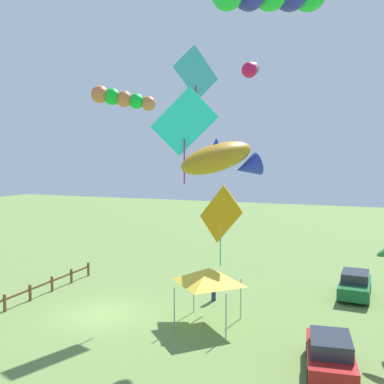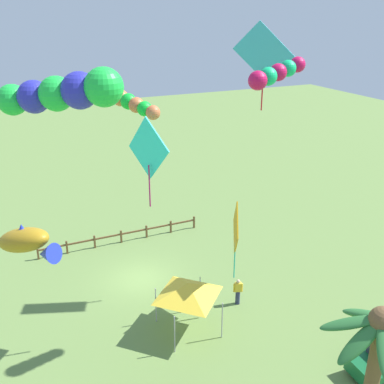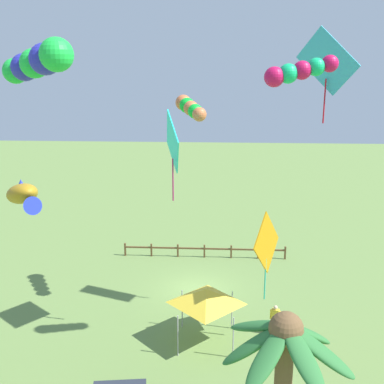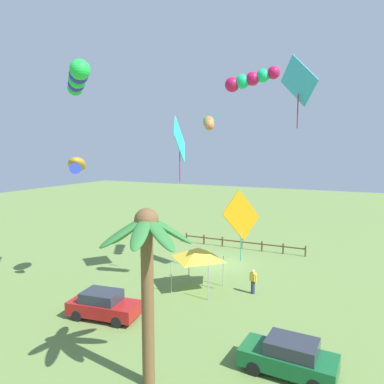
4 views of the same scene
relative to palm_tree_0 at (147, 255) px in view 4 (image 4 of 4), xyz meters
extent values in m
plane|color=olive|center=(3.07, -15.46, -5.28)|extent=(120.00, 120.00, 0.00)
cylinder|color=brown|center=(-0.01, 0.00, -1.96)|extent=(0.49, 0.49, 6.63)
ellipsoid|color=#2D7033|center=(0.81, 0.01, 0.87)|extent=(1.80, 0.59, 1.42)
ellipsoid|color=#2D7033|center=(0.52, 0.73, 0.99)|extent=(1.60, 1.89, 1.20)
ellipsoid|color=#2D7033|center=(-0.33, 0.89, 1.08)|extent=(1.21, 2.07, 1.02)
ellipsoid|color=#2D7033|center=(-0.82, 0.42, 1.01)|extent=(1.98, 1.40, 1.16)
ellipsoid|color=#2D7033|center=(-0.70, -0.51, 0.92)|extent=(1.84, 1.56, 1.32)
ellipsoid|color=#2D7033|center=(-0.08, -0.90, 1.00)|extent=(0.73, 1.96, 1.19)
ellipsoid|color=#2D7033|center=(0.68, -0.63, 1.05)|extent=(1.85, 1.75, 1.08)
sphere|color=brown|center=(-0.01, 0.00, 1.36)|extent=(0.93, 0.93, 0.93)
cube|color=brown|center=(-3.01, -20.65, -4.80)|extent=(0.12, 0.12, 0.95)
cube|color=brown|center=(-1.08, -20.65, -4.80)|extent=(0.12, 0.12, 0.95)
cube|color=brown|center=(0.84, -20.65, -4.80)|extent=(0.12, 0.12, 0.95)
cube|color=brown|center=(2.77, -20.65, -4.80)|extent=(0.12, 0.12, 0.95)
cube|color=brown|center=(4.69, -20.65, -4.80)|extent=(0.12, 0.12, 0.95)
cube|color=brown|center=(6.62, -20.65, -4.80)|extent=(0.12, 0.12, 0.95)
cube|color=brown|center=(8.54, -20.65, -4.80)|extent=(0.12, 0.12, 0.95)
cube|color=brown|center=(2.77, -20.65, -4.61)|extent=(11.65, 0.09, 0.11)
cube|color=#145B2D|center=(-4.86, -3.07, -4.68)|extent=(3.98, 1.88, 0.70)
cube|color=#282D38|center=(-5.01, -3.06, -4.05)|extent=(2.10, 1.59, 0.56)
cylinder|color=black|center=(-3.62, -2.34, -4.98)|extent=(0.61, 0.21, 0.60)
cylinder|color=black|center=(-3.69, -3.91, -4.98)|extent=(0.61, 0.21, 0.60)
cylinder|color=black|center=(-6.11, -3.79, -4.98)|extent=(0.61, 0.21, 0.60)
cube|color=#A51919|center=(5.28, -3.82, -4.68)|extent=(4.09, 2.20, 0.70)
cube|color=#282D38|center=(5.43, -3.80, -4.05)|extent=(2.21, 1.75, 0.56)
cylinder|color=black|center=(4.19, -4.76, -4.98)|extent=(0.62, 0.26, 0.60)
cylinder|color=black|center=(3.98, -3.21, -4.98)|extent=(0.62, 0.26, 0.60)
cylinder|color=black|center=(6.58, -4.44, -4.98)|extent=(0.62, 0.26, 0.60)
cylinder|color=black|center=(6.37, -2.89, -4.98)|extent=(0.62, 0.26, 0.60)
cylinder|color=#2D3351|center=(-1.17, -10.72, -4.86)|extent=(0.26, 0.26, 0.84)
cube|color=yellow|center=(-1.17, -10.72, -4.17)|extent=(0.44, 0.35, 0.54)
sphere|color=beige|center=(-1.17, -10.72, -3.79)|extent=(0.21, 0.21, 0.21)
cylinder|color=yellow|center=(-1.39, -10.64, -4.22)|extent=(0.09, 0.09, 0.52)
cylinder|color=yellow|center=(-0.96, -10.80, -4.22)|extent=(0.09, 0.09, 0.52)
cylinder|color=#9E9EA3|center=(1.02, -11.11, -4.23)|extent=(0.06, 0.06, 2.10)
cylinder|color=#9E9EA3|center=(3.62, -11.11, -4.23)|extent=(0.06, 0.06, 2.10)
cylinder|color=#9E9EA3|center=(1.02, -8.51, -4.23)|extent=(0.06, 0.06, 2.10)
cylinder|color=#9E9EA3|center=(3.62, -8.51, -4.23)|extent=(0.06, 0.06, 2.10)
pyramid|color=yellow|center=(2.32, -9.81, -2.80)|extent=(2.86, 2.86, 0.75)
ellipsoid|color=#B6831A|center=(9.81, -6.98, 3.01)|extent=(2.39, 2.59, 1.42)
cone|color=#2335C7|center=(9.18, -6.19, 2.73)|extent=(1.12, 1.15, 0.89)
cone|color=#2335C7|center=(9.81, -6.98, 3.38)|extent=(0.64, 0.64, 0.46)
cube|color=orange|center=(-0.51, -10.11, -0.09)|extent=(1.49, 2.96, 3.27)
cylinder|color=#35BF9A|center=(-0.51, -10.11, -1.95)|extent=(0.07, 0.07, 2.13)
sphere|color=#D36D3D|center=(3.81, -15.00, 6.14)|extent=(0.87, 0.87, 0.87)
sphere|color=#11C62E|center=(3.56, -14.46, 6.04)|extent=(0.83, 0.83, 0.83)
sphere|color=#D36D3D|center=(3.32, -13.91, 5.93)|extent=(0.80, 0.80, 0.80)
sphere|color=#11C62E|center=(3.08, -13.37, 5.82)|extent=(0.76, 0.76, 0.76)
sphere|color=#D36D3D|center=(2.83, -12.83, 5.71)|extent=(0.73, 0.73, 0.73)
sphere|color=green|center=(7.19, -4.67, 8.39)|extent=(1.14, 1.14, 1.14)
sphere|color=#292BB2|center=(7.77, -5.19, 8.26)|extent=(1.09, 1.09, 1.09)
sphere|color=green|center=(8.35, -5.72, 8.13)|extent=(1.04, 1.04, 1.04)
sphere|color=#292BB2|center=(8.94, -6.24, 8.00)|extent=(1.00, 1.00, 1.00)
sphere|color=green|center=(9.52, -6.76, 7.86)|extent=(0.95, 0.95, 0.95)
cube|color=#26EBE0|center=(3.97, -10.44, 4.65)|extent=(0.87, 3.05, 3.09)
cylinder|color=#A71E5E|center=(3.97, -10.44, 2.86)|extent=(0.07, 0.07, 2.04)
cube|color=#3CADC9|center=(-3.31, -12.64, 8.29)|extent=(2.68, 2.05, 3.26)
cylinder|color=red|center=(-3.31, -12.64, 6.40)|extent=(0.07, 0.07, 2.16)
sphere|color=#D1124D|center=(-0.36, -8.52, 7.63)|extent=(0.83, 0.83, 0.83)
sphere|color=#13CA70|center=(-0.92, -8.61, 7.76)|extent=(0.80, 0.80, 0.80)
sphere|color=#D1124D|center=(-1.48, -8.69, 7.88)|extent=(0.76, 0.76, 0.76)
sphere|color=#13CA70|center=(-2.04, -8.77, 8.01)|extent=(0.73, 0.73, 0.73)
sphere|color=#D1124D|center=(-2.60, -8.85, 8.14)|extent=(0.70, 0.70, 0.70)
camera|label=1|loc=(22.26, -2.90, 3.00)|focal=40.52mm
camera|label=2|loc=(10.37, 8.30, 10.46)|focal=43.03mm
camera|label=3|loc=(1.81, 11.13, 7.95)|focal=44.11mm
camera|label=4|loc=(-7.38, 11.47, 4.01)|focal=34.16mm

